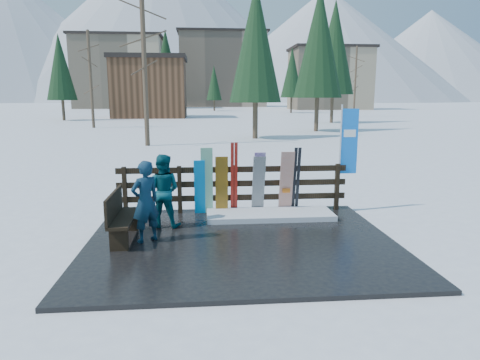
{
  "coord_description": "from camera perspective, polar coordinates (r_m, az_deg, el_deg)",
  "views": [
    {
      "loc": [
        -0.74,
        -7.99,
        2.85
      ],
      "look_at": [
        0.06,
        1.0,
        1.1
      ],
      "focal_mm": 32.0,
      "sensor_mm": 36.0,
      "label": 1
    }
  ],
  "objects": [
    {
      "name": "snowboard_4",
      "position": [
        10.27,
        2.48,
        -0.62
      ],
      "size": [
        0.3,
        0.4,
        1.42
      ],
      "primitive_type": "cube",
      "rotation": [
        0.26,
        0.0,
        0.0
      ],
      "color": "black",
      "rests_on": "deck"
    },
    {
      "name": "snow_patch",
      "position": [
        10.08,
        4.0,
        -4.64
      ],
      "size": [
        2.94,
        1.0,
        0.12
      ],
      "primitive_type": "cube",
      "color": "white",
      "rests_on": "deck"
    },
    {
      "name": "snowboard_5",
      "position": [
        10.37,
        6.2,
        -0.29
      ],
      "size": [
        0.33,
        0.32,
        1.51
      ],
      "primitive_type": "cube",
      "rotation": [
        0.2,
        0.0,
        0.0
      ],
      "color": "silver",
      "rests_on": "deck"
    },
    {
      "name": "ski_pair_b",
      "position": [
        10.48,
        7.5,
        0.04
      ],
      "size": [
        0.17,
        0.27,
        1.6
      ],
      "color": "black",
      "rests_on": "deck"
    },
    {
      "name": "bench",
      "position": [
        8.67,
        -15.71,
        -4.51
      ],
      "size": [
        0.41,
        1.5,
        0.97
      ],
      "color": "black",
      "rests_on": "deck"
    },
    {
      "name": "ski_pair_a",
      "position": [
        10.24,
        -0.8,
        0.27
      ],
      "size": [
        0.16,
        0.19,
        1.73
      ],
      "color": "maroon",
      "rests_on": "deck"
    },
    {
      "name": "snowboard_0",
      "position": [
        10.19,
        -5.4,
        -0.97
      ],
      "size": [
        0.26,
        0.32,
        1.34
      ],
      "primitive_type": "cube",
      "rotation": [
        0.22,
        0.0,
        0.0
      ],
      "color": "#0694EB",
      "rests_on": "deck"
    },
    {
      "name": "snowboard_1",
      "position": [
        10.16,
        -4.43,
        -0.16
      ],
      "size": [
        0.28,
        0.32,
        1.63
      ],
      "primitive_type": "cube",
      "rotation": [
        0.18,
        0.0,
        0.0
      ],
      "color": "white",
      "rests_on": "deck"
    },
    {
      "name": "ground",
      "position": [
        8.51,
        0.2,
        -8.58
      ],
      "size": [
        700.0,
        700.0,
        0.0
      ],
      "primitive_type": "plane",
      "color": "white",
      "rests_on": "ground"
    },
    {
      "name": "resort_buildings",
      "position": [
        123.6,
        -4.39,
        14.15
      ],
      "size": [
        73.0,
        87.6,
        22.6
      ],
      "color": "tan",
      "rests_on": "ground"
    },
    {
      "name": "deck",
      "position": [
        8.5,
        0.2,
        -8.33
      ],
      "size": [
        6.0,
        5.0,
        0.08
      ],
      "primitive_type": "cube",
      "color": "black",
      "rests_on": "ground"
    },
    {
      "name": "person_back",
      "position": [
        9.35,
        -10.27,
        -1.42
      ],
      "size": [
        0.88,
        0.74,
        1.58
      ],
      "primitive_type": "imported",
      "rotation": [
        0.0,
        0.0,
        2.94
      ],
      "color": "#0C4C59",
      "rests_on": "deck"
    },
    {
      "name": "fence",
      "position": [
        10.43,
        -0.91,
        -0.7
      ],
      "size": [
        5.6,
        0.1,
        1.15
      ],
      "color": "black",
      "rests_on": "deck"
    },
    {
      "name": "person_front",
      "position": [
        8.43,
        -12.51,
        -2.83
      ],
      "size": [
        0.69,
        0.65,
        1.59
      ],
      "primitive_type": "imported",
      "rotation": [
        0.0,
        0.0,
        3.78
      ],
      "color": "#133D4F",
      "rests_on": "deck"
    },
    {
      "name": "rental_flag",
      "position": [
        10.9,
        14.09,
        4.51
      ],
      "size": [
        0.45,
        0.04,
        2.6
      ],
      "color": "silver",
      "rests_on": "deck"
    },
    {
      "name": "snowboard_3",
      "position": [
        10.26,
        2.52,
        -0.36
      ],
      "size": [
        0.26,
        0.42,
        1.51
      ],
      "primitive_type": "cube",
      "rotation": [
        0.26,
        0.0,
        0.0
      ],
      "color": "silver",
      "rests_on": "deck"
    },
    {
      "name": "trees",
      "position": [
        57.63,
        -0.2,
        13.78
      ],
      "size": [
        41.95,
        68.77,
        12.75
      ],
      "color": "#382B1E",
      "rests_on": "ground"
    },
    {
      "name": "snowboard_2",
      "position": [
        10.19,
        -2.46,
        -0.73
      ],
      "size": [
        0.3,
        0.19,
        1.41
      ],
      "primitive_type": "cube",
      "rotation": [
        0.12,
        0.0,
        0.0
      ],
      "color": "orange",
      "rests_on": "deck"
    },
    {
      "name": "mountains",
      "position": [
        339.86,
        -7.07,
        18.89
      ],
      "size": [
        520.0,
        260.0,
        120.0
      ],
      "color": "white",
      "rests_on": "ground"
    }
  ]
}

